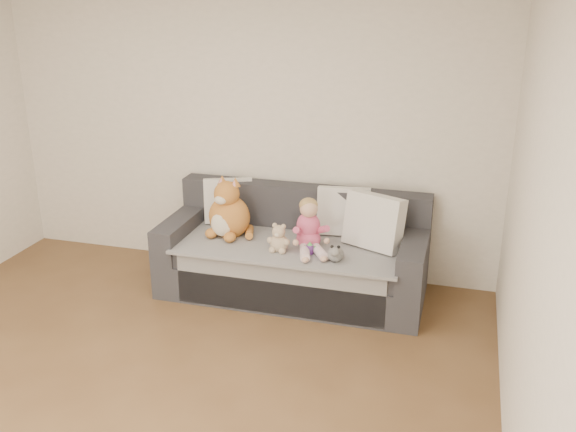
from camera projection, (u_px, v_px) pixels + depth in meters
The scene contains 10 objects.
room_shell at pixel (127, 201), 3.76m from camera, with size 5.00×5.00×5.00m.
sofa at pixel (294, 257), 5.44m from camera, with size 2.20×0.94×0.85m.
cushion_left at pixel (228, 200), 5.73m from camera, with size 0.47×0.34×0.41m.
cushion_right_back at pixel (344, 211), 5.45m from camera, with size 0.47×0.26×0.42m.
cushion_right_front at pixel (374, 221), 5.16m from camera, with size 0.53×0.39×0.46m.
toddler at pixel (309, 228), 5.13m from camera, with size 0.32×0.43×0.43m.
plush_cat at pixel (228, 213), 5.40m from camera, with size 0.42×0.37×0.54m.
teddy_bear at pixel (279, 240), 5.11m from camera, with size 0.19×0.14×0.24m.
plush_cow at pixel (336, 254), 4.94m from camera, with size 0.13×0.19×0.16m.
sippy_cup at pixel (310, 248), 5.08m from camera, with size 0.09×0.07×0.10m.
Camera 1 is at (1.88, -2.75, 2.51)m, focal length 40.00 mm.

